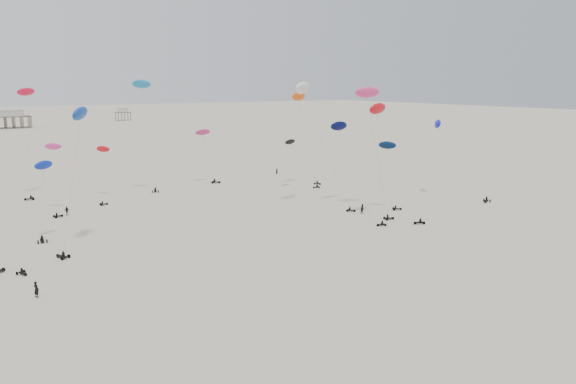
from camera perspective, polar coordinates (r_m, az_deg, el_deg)
ground_plane at (r=192.88m, az=-18.27°, el=3.34°), size 900.00×900.00×0.00m
pavilion_main at (r=338.12m, az=-26.45°, el=6.55°), size 21.00×13.00×9.80m
pavilion_small at (r=381.41m, az=-16.41°, el=7.52°), size 9.00×7.00×8.00m
rig_1 at (r=94.47m, az=-23.66°, el=-0.83°), size 4.17×5.73×12.27m
rig_2 at (r=105.77m, az=11.20°, el=1.96°), size 6.77×15.86×17.67m
rig_3 at (r=132.12m, az=1.30°, el=3.52°), size 9.50×3.49×11.89m
rig_4 at (r=114.03m, az=6.27°, el=5.16°), size 6.89×15.74×19.95m
rig_6 at (r=112.33m, az=1.94°, el=9.45°), size 6.48×16.14×25.61m
rig_7 at (r=124.07m, az=-18.28°, el=2.58°), size 5.66×12.78×14.23m
rig_9 at (r=132.71m, az=-25.00°, el=6.85°), size 5.57×10.77×23.29m
rig_11 at (r=114.00m, az=-22.62°, el=2.02°), size 4.22×10.43×13.84m
rig_12 at (r=124.96m, az=16.23°, el=4.64°), size 4.70×16.08×18.76m
rig_13 at (r=133.76m, az=1.28°, el=8.79°), size 5.33×9.76×22.24m
rig_14 at (r=109.22m, az=8.34°, el=8.29°), size 8.38×14.53×24.66m
rig_15 at (r=88.74m, az=-20.63°, el=5.35°), size 8.86×11.96×21.30m
rig_16 at (r=129.64m, az=-14.31°, el=7.85°), size 4.43×8.08×24.92m
rig_17 at (r=102.84m, az=9.13°, el=7.01°), size 9.05×10.35×21.26m
rig_18 at (r=138.38m, az=-8.20°, el=4.33°), size 4.58×6.52×13.18m
spectator_0 at (r=71.05m, az=-24.14°, el=-9.74°), size 0.91×0.99×2.25m
spectator_1 at (r=105.74m, az=7.58°, el=-2.19°), size 1.08×0.67×2.14m
spectator_2 at (r=111.15m, az=-21.52°, el=-2.23°), size 1.26×0.81×2.00m
spectator_3 at (r=149.22m, az=-1.15°, el=1.78°), size 0.77×0.54×2.08m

